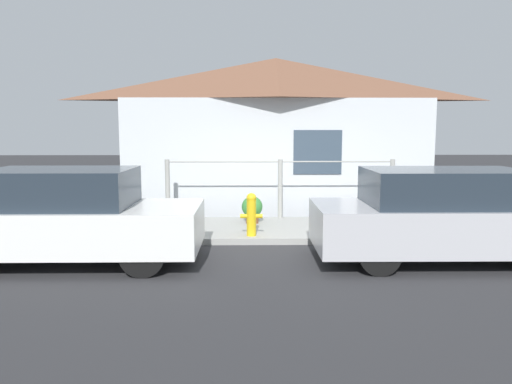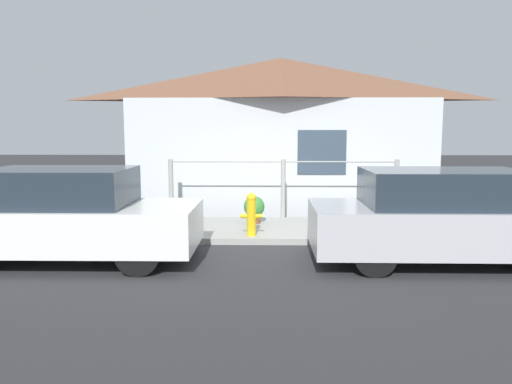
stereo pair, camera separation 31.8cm
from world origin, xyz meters
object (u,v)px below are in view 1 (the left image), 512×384
car_right (452,216)px  potted_plant_by_fence (113,209)px  fire_hydrant (251,213)px  car_left (69,217)px  potted_plant_near_hydrant (252,208)px

car_right → potted_plant_by_fence: 6.43m
fire_hydrant → potted_plant_by_fence: size_ratio=1.39×
car_right → fire_hydrant: 3.35m
car_left → car_right: bearing=-0.3°
potted_plant_near_hydrant → potted_plant_by_fence: potted_plant_by_fence is taller
potted_plant_near_hydrant → potted_plant_by_fence: 2.83m
car_right → potted_plant_by_fence: (-5.84, 2.66, -0.29)m
fire_hydrant → potted_plant_by_fence: 3.08m
car_left → car_right: (5.78, 0.00, -0.01)m
fire_hydrant → potted_plant_near_hydrant: size_ratio=1.40×
car_left → fire_hydrant: size_ratio=4.96×
fire_hydrant → potted_plant_by_fence: (-2.81, 1.26, -0.11)m
car_right → potted_plant_by_fence: size_ratio=7.64×
potted_plant_near_hydrant → potted_plant_by_fence: (-2.83, 0.06, -0.01)m
fire_hydrant → car_right: bearing=-24.8°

